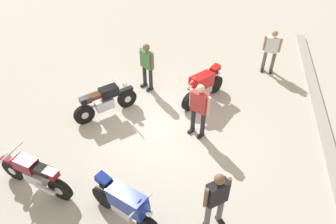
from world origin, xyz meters
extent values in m
plane|color=#B7B2A8|center=(0.00, 0.00, 0.00)|extent=(40.00, 40.00, 0.00)
cube|color=#9C978F|center=(0.00, 4.60, 0.07)|extent=(14.00, 0.30, 0.15)
cylinder|color=black|center=(-0.74, -1.48, 0.32)|extent=(0.54, 0.54, 0.64)
cylinder|color=black|center=(0.30, -2.50, 0.32)|extent=(0.54, 0.54, 0.64)
cylinder|color=silver|center=(-0.74, -1.48, 0.32)|extent=(0.26, 0.26, 0.22)
cylinder|color=silver|center=(0.30, -2.50, 0.32)|extent=(0.26, 0.26, 0.22)
cube|color=silver|center=(-0.18, -2.03, 0.42)|extent=(0.60, 0.59, 0.32)
cube|color=black|center=(-0.33, -1.89, 0.82)|extent=(0.62, 0.62, 0.30)
cube|color=black|center=(-0.74, -1.48, 0.67)|extent=(0.43, 0.42, 0.08)
cube|color=#4C2D19|center=(-0.01, -2.20, 0.84)|extent=(0.61, 0.61, 0.12)
cube|color=black|center=(0.21, -2.41, 0.82)|extent=(0.38, 0.38, 0.18)
cylinder|color=silver|center=(-0.02, -2.43, 0.37)|extent=(0.47, 0.47, 0.16)
cylinder|color=silver|center=(-0.56, -1.65, 1.07)|extent=(0.52, 0.52, 0.04)
sphere|color=silver|center=(-0.72, -1.50, 0.87)|extent=(0.16, 0.16, 0.16)
cylinder|color=black|center=(-1.00, 0.51, 0.30)|extent=(0.60, 0.45, 0.60)
cylinder|color=black|center=(-2.15, 1.21, 0.30)|extent=(0.63, 0.50, 0.60)
cylinder|color=silver|center=(-1.00, 0.51, 0.30)|extent=(0.27, 0.26, 0.21)
cylinder|color=silver|center=(-2.15, 1.21, 0.30)|extent=(0.27, 0.26, 0.21)
cube|color=silver|center=(-1.62, 0.88, 0.40)|extent=(0.62, 0.53, 0.32)
cube|color=red|center=(-1.49, 0.80, 0.80)|extent=(1.03, 0.82, 0.57)
cone|color=red|center=(-1.05, 0.54, 0.95)|extent=(0.48, 0.47, 0.39)
cube|color=black|center=(-1.83, 1.01, 0.87)|extent=(0.65, 0.53, 0.12)
cube|color=red|center=(-2.09, 1.17, 0.95)|extent=(0.41, 0.37, 0.23)
cylinder|color=silver|center=(-2.09, 1.07, 0.77)|extent=(0.38, 0.28, 0.17)
cylinder|color=silver|center=(-2.01, 1.21, 0.77)|extent=(0.38, 0.28, 0.17)
cylinder|color=silver|center=(-1.17, 0.61, 0.97)|extent=(0.39, 0.62, 0.04)
sphere|color=silver|center=(-0.98, 0.49, 0.90)|extent=(0.16, 0.16, 0.16)
cylinder|color=black|center=(2.89, -0.88, 0.30)|extent=(0.46, 0.64, 0.60)
cylinder|color=silver|center=(2.89, -0.88, 0.30)|extent=(0.25, 0.27, 0.21)
cube|color=silver|center=(3.16, -0.32, 0.40)|extent=(0.49, 0.63, 0.32)
cube|color=navy|center=(3.23, -0.18, 0.80)|extent=(0.75, 1.05, 0.57)
cone|color=navy|center=(3.45, 0.29, 0.95)|extent=(0.46, 0.47, 0.39)
cube|color=black|center=(3.06, -0.54, 0.87)|extent=(0.49, 0.65, 0.12)
cube|color=navy|center=(2.93, -0.81, 0.95)|extent=(0.35, 0.41, 0.23)
cylinder|color=silver|center=(3.02, -0.80, 0.77)|extent=(0.25, 0.40, 0.17)
cylinder|color=silver|center=(2.88, -0.73, 0.77)|extent=(0.25, 0.40, 0.17)
cylinder|color=silver|center=(3.39, 0.16, 0.97)|extent=(0.65, 0.33, 0.04)
sphere|color=silver|center=(3.49, 0.36, 0.90)|extent=(0.16, 0.16, 0.16)
cylinder|color=black|center=(2.64, -3.37, 0.32)|extent=(0.26, 0.65, 0.64)
cylinder|color=black|center=(2.95, -1.96, 0.32)|extent=(0.26, 0.65, 0.64)
cylinder|color=silver|center=(2.64, -3.37, 0.32)|extent=(0.19, 0.25, 0.22)
cylinder|color=silver|center=(2.95, -1.96, 0.32)|extent=(0.19, 0.25, 0.22)
cube|color=silver|center=(2.81, -2.62, 0.42)|extent=(0.39, 0.61, 0.32)
cube|color=maroon|center=(2.76, -2.81, 0.82)|extent=(0.43, 0.62, 0.30)
cube|color=maroon|center=(2.64, -3.37, 0.67)|extent=(0.25, 0.46, 0.08)
cube|color=black|center=(2.86, -2.37, 0.84)|extent=(0.38, 0.64, 0.12)
cube|color=maroon|center=(2.93, -2.08, 0.82)|extent=(0.28, 0.36, 0.18)
cylinder|color=silver|center=(3.06, -2.26, 0.37)|extent=(0.23, 0.57, 0.16)
cylinder|color=silver|center=(2.69, -3.13, 1.07)|extent=(0.69, 0.19, 0.04)
sphere|color=silver|center=(2.64, -3.35, 0.87)|extent=(0.16, 0.16, 0.16)
cylinder|color=#262628|center=(-0.02, 0.76, 0.43)|extent=(0.17, 0.17, 0.86)
cube|color=black|center=(0.04, 0.73, 0.04)|extent=(0.28, 0.21, 0.08)
cylinder|color=#262628|center=(0.14, 1.06, 0.43)|extent=(0.17, 0.17, 0.86)
cube|color=black|center=(0.19, 1.03, 0.04)|extent=(0.28, 0.21, 0.08)
cube|color=#B23333|center=(0.06, 0.91, 1.16)|extent=(0.41, 0.53, 0.61)
cylinder|color=#D8AD8C|center=(-0.07, 0.65, 1.18)|extent=(0.12, 0.12, 0.57)
cylinder|color=#D8AD8C|center=(0.19, 1.16, 1.18)|extent=(0.12, 0.12, 0.57)
sphere|color=#D8AD8C|center=(0.06, 0.91, 1.61)|extent=(0.23, 0.23, 0.23)
cylinder|color=#262628|center=(-1.99, -1.22, 0.42)|extent=(0.18, 0.18, 0.84)
cube|color=black|center=(-1.94, -1.26, 0.04)|extent=(0.27, 0.23, 0.08)
cylinder|color=#262628|center=(-1.80, -0.96, 0.42)|extent=(0.18, 0.18, 0.84)
cube|color=black|center=(-1.75, -0.99, 0.04)|extent=(0.27, 0.23, 0.08)
cube|color=#4C7F4C|center=(-1.89, -1.09, 1.14)|extent=(0.46, 0.51, 0.59)
cylinder|color=brown|center=(-2.06, -1.32, 1.15)|extent=(0.13, 0.13, 0.56)
cylinder|color=brown|center=(-1.73, -0.86, 1.15)|extent=(0.13, 0.13, 0.56)
sphere|color=brown|center=(-1.89, -1.09, 1.58)|extent=(0.23, 0.23, 0.23)
cylinder|color=#59595B|center=(2.99, 1.51, 0.41)|extent=(0.18, 0.18, 0.82)
cylinder|color=#59595B|center=(2.79, 1.76, 0.41)|extent=(0.18, 0.18, 0.82)
cube|color=black|center=(2.83, 1.80, 0.04)|extent=(0.26, 0.24, 0.08)
cube|color=black|center=(2.89, 1.64, 1.11)|extent=(0.46, 0.50, 0.58)
cylinder|color=brown|center=(3.06, 1.42, 1.13)|extent=(0.13, 0.13, 0.55)
cylinder|color=brown|center=(2.71, 1.85, 1.13)|extent=(0.13, 0.13, 0.55)
sphere|color=brown|center=(2.89, 1.64, 1.54)|extent=(0.22, 0.22, 0.22)
cylinder|color=#59595B|center=(-3.90, 2.88, 0.40)|extent=(0.14, 0.14, 0.80)
cube|color=black|center=(-3.84, 2.87, 0.04)|extent=(0.27, 0.13, 0.08)
cylinder|color=#59595B|center=(-3.86, 3.19, 0.40)|extent=(0.14, 0.14, 0.80)
cube|color=black|center=(-3.80, 3.19, 0.04)|extent=(0.27, 0.13, 0.08)
cube|color=silver|center=(-3.88, 3.03, 1.09)|extent=(0.26, 0.47, 0.57)
cylinder|color=tan|center=(-3.91, 2.77, 1.10)|extent=(0.10, 0.10, 0.54)
cylinder|color=tan|center=(-3.85, 3.30, 1.10)|extent=(0.10, 0.10, 0.54)
sphere|color=tan|center=(-3.88, 3.03, 1.51)|extent=(0.22, 0.22, 0.22)
camera|label=1|loc=(6.83, 1.43, 6.45)|focal=33.57mm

